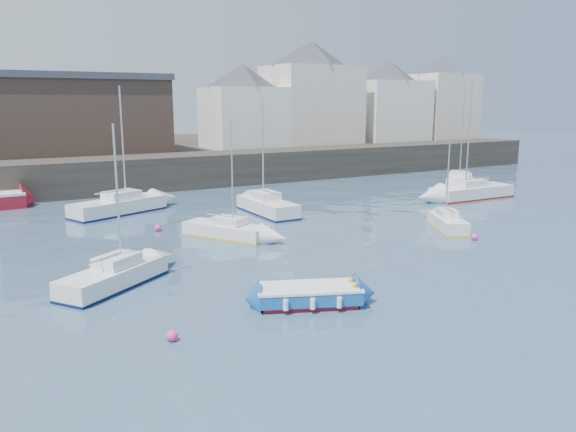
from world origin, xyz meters
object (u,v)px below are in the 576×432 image
blue_dinghy (309,294)px  sailboat_g (459,181)px  sailboat_a (114,276)px  buoy_far (158,231)px  sailboat_b (226,230)px  sailboat_f (267,206)px  sailboat_d (471,191)px  sailboat_h (119,206)px  buoy_near (172,341)px  buoy_mid (474,240)px  sailboat_c (447,222)px

blue_dinghy → sailboat_g: (28.76, 19.85, 0.07)m
sailboat_a → buoy_far: 10.57m
blue_dinghy → sailboat_g: sailboat_g is taller
sailboat_b → sailboat_f: (5.30, 5.05, 0.13)m
sailboat_d → buoy_far: (-25.94, 1.04, -0.57)m
sailboat_a → sailboat_h: size_ratio=0.78×
sailboat_a → buoy_far: bearing=63.5°
buoy_near → buoy_mid: bearing=14.0°
sailboat_g → blue_dinghy: bearing=-145.4°
sailboat_g → buoy_near: 40.14m
sailboat_h → sailboat_f: bearing=-29.3°
blue_dinghy → sailboat_c: 16.22m
buoy_mid → buoy_far: 18.95m
sailboat_h → buoy_far: (0.83, -6.69, -0.58)m
sailboat_c → buoy_far: bearing=152.5°
buoy_mid → sailboat_a: bearing=175.0°
sailboat_h → sailboat_d: bearing=-16.1°
sailboat_c → sailboat_f: bearing=127.8°
sailboat_d → buoy_mid: bearing=-136.4°
buoy_near → buoy_far: 16.67m
blue_dinghy → sailboat_c: bearing=26.2°
sailboat_b → sailboat_h: sailboat_h is taller
blue_dinghy → sailboat_a: 8.61m
sailboat_d → sailboat_f: sailboat_d is taller
sailboat_b → sailboat_d: 23.00m
blue_dinghy → sailboat_h: sailboat_h is taller
sailboat_f → sailboat_d: bearing=-8.3°
sailboat_b → sailboat_g: 28.26m
sailboat_h → buoy_near: size_ratio=22.31×
blue_dinghy → sailboat_f: 18.35m
sailboat_a → sailboat_f: size_ratio=0.86×
sailboat_c → blue_dinghy: bearing=-153.8°
sailboat_g → buoy_near: bearing=-149.3°
sailboat_a → sailboat_c: (20.72, 1.14, -0.05)m
sailboat_h → buoy_near: bearing=-98.7°
buoy_near → buoy_far: bearing=75.1°
blue_dinghy → sailboat_a: (-6.16, 6.01, 0.06)m
sailboat_a → buoy_mid: sailboat_a is taller
sailboat_b → blue_dinghy: bearing=-97.7°
sailboat_a → sailboat_g: sailboat_g is taller
sailboat_c → buoy_far: size_ratio=14.15×
sailboat_g → sailboat_h: size_ratio=0.99×
sailboat_h → buoy_near: sailboat_h is taller
blue_dinghy → sailboat_c: (14.56, 7.15, 0.01)m
sailboat_g → buoy_mid: (-14.94, -15.60, -0.50)m
sailboat_b → sailboat_f: size_ratio=0.84×
blue_dinghy → buoy_far: size_ratio=10.81×
sailboat_b → sailboat_d: (22.86, 2.48, 0.13)m
sailboat_a → sailboat_c: size_ratio=1.20×
sailboat_d → sailboat_f: size_ratio=1.17×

